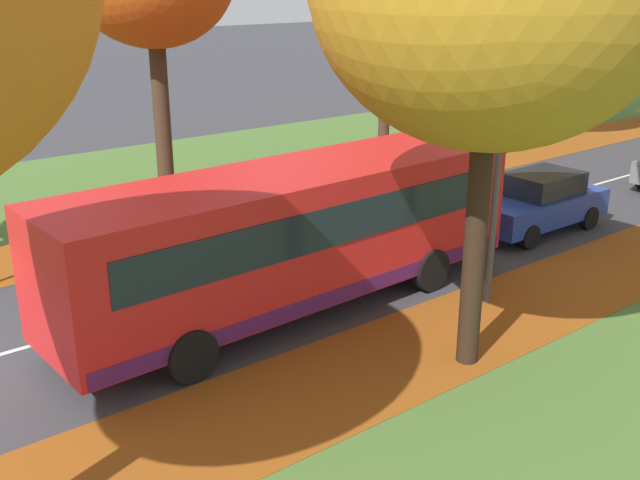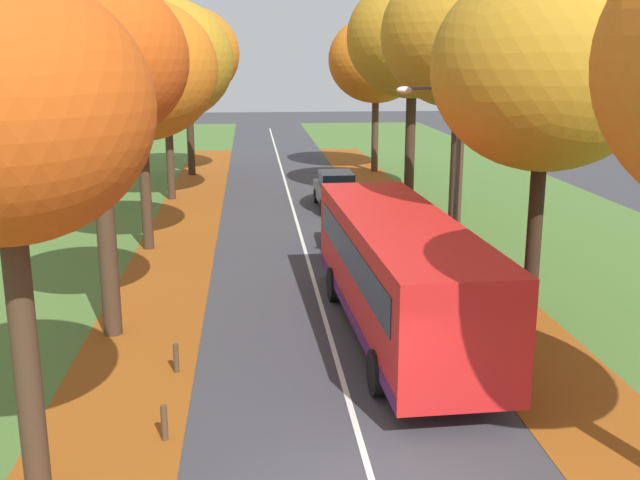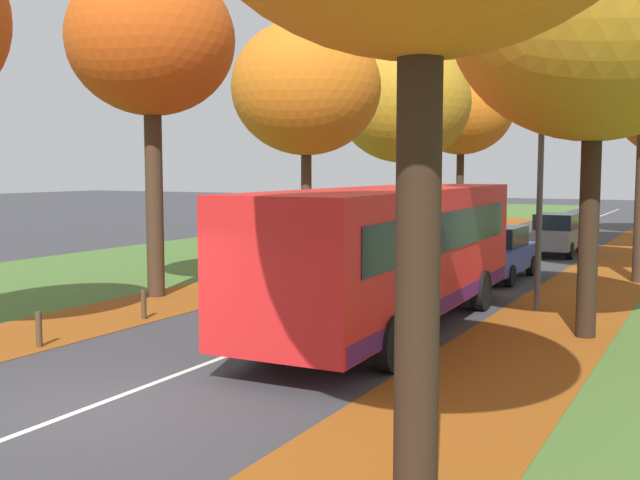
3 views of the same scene
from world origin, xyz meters
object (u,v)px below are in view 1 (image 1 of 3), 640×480
bollard_third (111,243)px  car_blue_lead (538,202)px  streetlamp_right (488,127)px  bus (294,231)px

bollard_third → car_blue_lead: size_ratio=0.16×
streetlamp_right → bus: 4.44m
bollard_third → streetlamp_right: streetlamp_right is taller
bus → car_blue_lead: (0.01, 8.20, -0.89)m
bollard_third → bus: bearing=18.4°
car_blue_lead → bus: bearing=-90.0°
bollard_third → streetlamp_right: bearing=35.5°
bollard_third → bus: (5.29, 1.76, 1.36)m
bollard_third → streetlamp_right: size_ratio=0.11×
streetlamp_right → car_blue_lead: (-1.96, 4.78, -2.92)m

